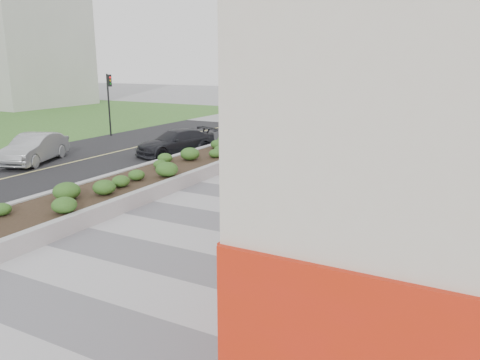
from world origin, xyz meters
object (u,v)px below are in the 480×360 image
object	(u,v)px
car_silver	(34,148)
car_dark	(176,142)
planter	(142,179)
traffic_signal_far	(109,95)
skateboarder	(261,199)
traffic_signal_near	(231,100)

from	to	relation	value
car_silver	car_dark	xyz separation A→B (m)	(5.01, 5.17, -0.06)
car_silver	planter	bearing A→B (deg)	-31.63
traffic_signal_far	car_dark	size ratio (longest dim) A/B	0.90
skateboarder	planter	bearing A→B (deg)	168.10
planter	skateboarder	world-z (taller)	skateboarder
skateboarder	car_silver	world-z (taller)	skateboarder
car_dark	traffic_signal_far	bearing A→B (deg)	177.56
skateboarder	car_dark	distance (m)	12.22
planter	car_dark	world-z (taller)	car_dark
planter	traffic_signal_far	bearing A→B (deg)	137.54
planter	traffic_signal_far	world-z (taller)	traffic_signal_far
car_silver	car_dark	bearing A→B (deg)	24.40
traffic_signal_near	skateboarder	size ratio (longest dim) A/B	2.59
skateboarder	car_dark	size ratio (longest dim) A/B	0.35
skateboarder	traffic_signal_far	bearing A→B (deg)	148.40
car_silver	traffic_signal_near	bearing A→B (deg)	33.50
traffic_signal_near	planter	bearing A→B (deg)	-80.65
traffic_signal_near	car_silver	distance (m)	11.24
planter	car_dark	distance (m)	7.29
traffic_signal_far	skateboarder	bearing A→B (deg)	-34.34
traffic_signal_far	car_dark	world-z (taller)	traffic_signal_far
traffic_signal_near	skateboarder	distance (m)	14.47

